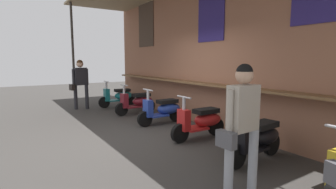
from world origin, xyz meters
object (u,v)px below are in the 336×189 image
scooter_blue (164,109)px  shopper_browsing (242,116)px  scooter_maroon (138,102)px  scooter_red (202,121)px  scooter_black (258,138)px  scooter_teal (119,96)px  shopper_passing (80,79)px

scooter_blue → shopper_browsing: shopper_browsing is taller
scooter_maroon → scooter_red: size_ratio=1.00×
scooter_red → scooter_black: same height
scooter_maroon → scooter_red: (3.14, 0.00, 0.00)m
scooter_maroon → shopper_browsing: (5.20, -1.10, 0.62)m
scooter_maroon → scooter_black: (4.62, -0.00, 0.00)m
scooter_red → scooter_teal: bearing=-89.5°
shopper_browsing → shopper_passing: shopper_passing is taller
scooter_maroon → shopper_browsing: size_ratio=0.85×
shopper_browsing → shopper_passing: 7.00m
scooter_teal → scooter_red: 4.70m
scooter_red → shopper_passing: (-4.93, -1.34, 0.67)m
scooter_teal → scooter_blue: same height
scooter_red → shopper_passing: 5.15m
scooter_blue → scooter_black: size_ratio=1.00×
scooter_black → shopper_passing: 6.58m
scooter_blue → scooter_red: (1.58, 0.00, 0.00)m
scooter_blue → scooter_black: same height
shopper_passing → scooter_maroon: bearing=26.6°
shopper_browsing → shopper_passing: size_ratio=0.96×
shopper_browsing → scooter_blue: bearing=161.1°
scooter_blue → shopper_passing: bearing=-69.7°
scooter_blue → scooter_teal: bearing=-91.5°
scooter_maroon → scooter_red: same height
scooter_red → shopper_browsing: (2.06, -1.10, 0.62)m
scooter_maroon → shopper_browsing: bearing=75.5°
scooter_blue → shopper_browsing: size_ratio=0.85×
scooter_blue → shopper_passing: (-3.35, -1.34, 0.67)m
scooter_blue → shopper_browsing: (3.64, -1.10, 0.62)m
scooter_red → shopper_browsing: 2.41m
scooter_red → scooter_black: (1.48, -0.00, 0.00)m
shopper_browsing → shopper_passing: bearing=179.8°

